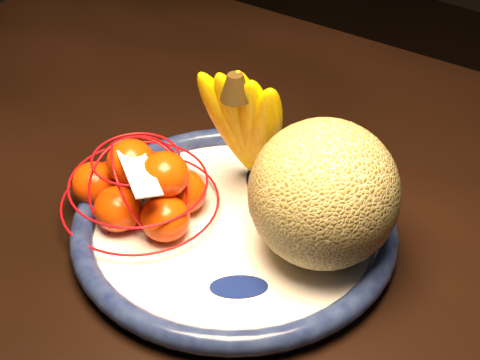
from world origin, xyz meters
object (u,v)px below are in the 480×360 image
Objects in this scene: fruit_bowl at (234,226)px; banana_bunch at (249,123)px; dining_table at (345,336)px; mandarin_bag at (142,187)px; cantaloupe at (324,194)px.

fruit_bowl is 0.11m from banana_bunch.
dining_table is at bearing 8.13° from fruit_bowl.
banana_bunch reaches higher than dining_table.
dining_table is 0.27m from mandarin_bag.
banana_bunch is at bearing 163.44° from cantaloupe.
dining_table is 0.18m from cantaloupe.
mandarin_bag is (-0.07, -0.10, -0.06)m from banana_bunch.
fruit_bowl reaches higher than dining_table.
dining_table is at bearing -6.83° from cantaloupe.
fruit_bowl is at bearing -174.97° from dining_table.
fruit_bowl is 1.83× the size of mandarin_bag.
banana_bunch is 0.13m from mandarin_bag.
cantaloupe is (0.09, 0.02, 0.07)m from fruit_bowl.
fruit_bowl is at bearing -79.25° from banana_bunch.
cantaloupe is 0.12m from banana_bunch.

